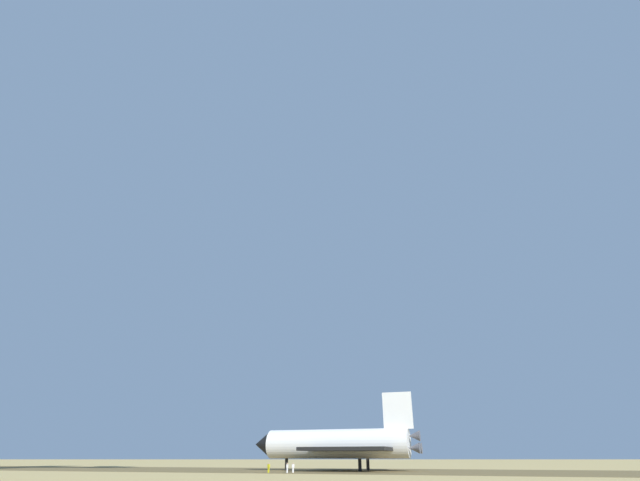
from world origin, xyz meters
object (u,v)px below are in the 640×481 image
Objects in this scene: ground_crew_near_nose at (293,467)px; ground_crew_mid_fuselage at (287,467)px; ground_crew_near_wingtip at (269,467)px; space_shuttle at (335,444)px.

ground_crew_near_nose is 1.70m from ground_crew_mid_fuselage.
ground_crew_near_nose and ground_crew_mid_fuselage have the same top height.
ground_crew_mid_fuselage is (1.02, 1.36, 0.00)m from ground_crew_near_nose.
ground_crew_near_nose and ground_crew_near_wingtip have the same top height.
space_shuttle reaches higher than ground_crew_near_nose.
ground_crew_near_nose is at bearing 139.89° from ground_crew_near_wingtip.
space_shuttle is 22.07× the size of ground_crew_near_wingtip.
ground_crew_mid_fuselage and ground_crew_near_wingtip have the same top height.
ground_crew_near_nose is 4.65m from ground_crew_near_wingtip.
ground_crew_mid_fuselage is at bearing 77.46° from space_shuttle.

